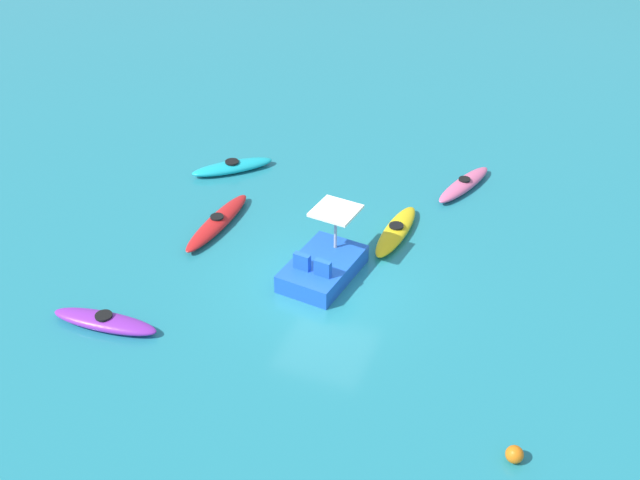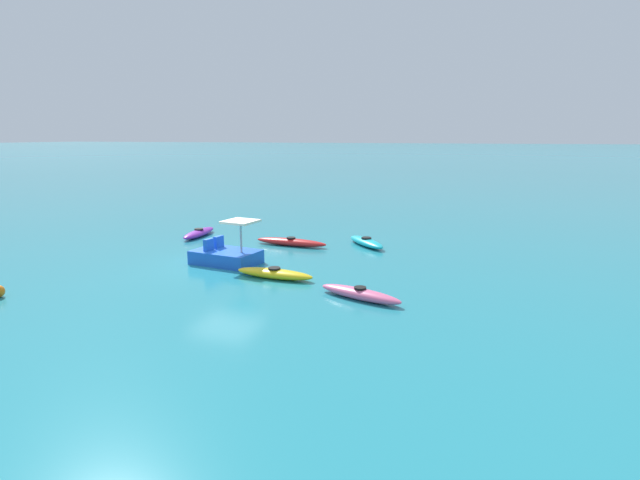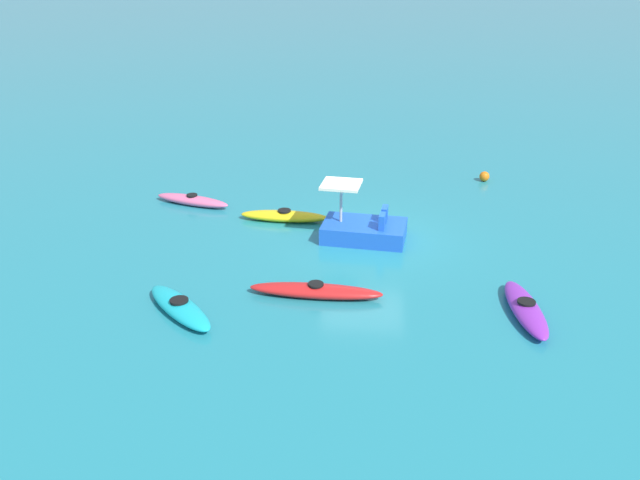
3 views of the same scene
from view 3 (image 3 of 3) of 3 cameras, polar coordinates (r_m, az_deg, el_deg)
The scene contains 8 objects.
ground_plane at distance 19.27m, azimuth 3.93°, elevation 0.25°, with size 600.00×600.00×0.00m, color teal.
kayak_pink at distance 22.13m, azimuth -11.16°, elevation 3.45°, with size 1.39×2.76×0.37m.
kayak_yellow at distance 20.39m, azimuth -3.15°, elevation 2.12°, with size 0.79×2.81×0.37m.
kayak_cyan at distance 15.47m, azimuth -12.23°, elevation -5.80°, with size 2.40×2.28×0.37m.
kayak_red at distance 15.83m, azimuth -0.38°, elevation -4.49°, with size 0.77×3.30×0.37m.
kayak_purple at distance 15.80m, azimuth 17.60°, elevation -5.78°, with size 2.76×0.85×0.37m.
pedal_boat_blue at distance 19.02m, azimuth 3.84°, elevation 1.03°, with size 1.80×2.60×1.68m.
buoy_orange at distance 24.84m, azimuth 14.24°, elevation 5.44°, with size 0.37×0.37×0.37m, color orange.
Camera 3 is at (-17.70, -0.00, 7.61)m, focal length 36.42 mm.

